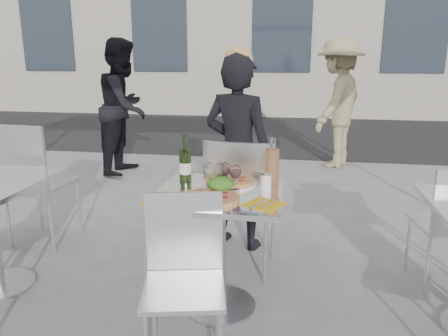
% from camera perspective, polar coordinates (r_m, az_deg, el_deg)
% --- Properties ---
extents(ground, '(80.00, 80.00, 0.00)m').
position_cam_1_polar(ground, '(2.83, -0.52, -17.71)').
color(ground, slate).
extents(street_asphalt, '(24.00, 5.00, 0.00)m').
position_cam_1_polar(street_asphalt, '(8.99, 6.66, 4.84)').
color(street_asphalt, black).
rests_on(street_asphalt, ground).
extents(main_table, '(0.72, 0.72, 0.75)m').
position_cam_1_polar(main_table, '(2.58, -0.55, -7.53)').
color(main_table, '#B7BABF').
rests_on(main_table, ground).
extents(chair_far, '(0.48, 0.49, 0.98)m').
position_cam_1_polar(chair_far, '(2.96, 2.18, -3.80)').
color(chair_far, silver).
rests_on(chair_far, ground).
extents(chair_near, '(0.46, 0.47, 0.85)m').
position_cam_1_polar(chair_near, '(2.21, -5.24, -12.63)').
color(chair_near, silver).
rests_on(chair_near, ground).
extents(side_chair_lfar, '(0.49, 0.51, 1.01)m').
position_cam_1_polar(side_chair_lfar, '(3.74, -23.78, -0.82)').
color(side_chair_lfar, silver).
rests_on(side_chair_lfar, ground).
extents(woman_diner, '(0.64, 0.52, 1.53)m').
position_cam_1_polar(woman_diner, '(3.41, 1.80, 1.96)').
color(woman_diner, black).
rests_on(woman_diner, ground).
extents(pedestrian_a, '(0.67, 0.85, 1.72)m').
position_cam_1_polar(pedestrian_a, '(5.79, -12.89, 7.77)').
color(pedestrian_a, black).
rests_on(pedestrian_a, ground).
extents(pedestrian_b, '(1.06, 1.29, 1.74)m').
position_cam_1_polar(pedestrian_b, '(6.17, 14.61, 8.19)').
color(pedestrian_b, '#90875D').
rests_on(pedestrian_b, ground).
extents(pizza_near, '(0.33, 0.33, 0.02)m').
position_cam_1_polar(pizza_near, '(2.37, -1.89, -3.85)').
color(pizza_near, '#DFAB57').
rests_on(pizza_near, main_table).
extents(pizza_far, '(0.33, 0.33, 0.03)m').
position_cam_1_polar(pizza_far, '(2.65, 0.78, -1.73)').
color(pizza_far, white).
rests_on(pizza_far, main_table).
extents(salad_plate, '(0.22, 0.22, 0.09)m').
position_cam_1_polar(salad_plate, '(2.50, -0.40, -2.24)').
color(salad_plate, white).
rests_on(salad_plate, main_table).
extents(wine_bottle, '(0.08, 0.08, 0.29)m').
position_cam_1_polar(wine_bottle, '(2.67, -5.10, 0.50)').
color(wine_bottle, '#2F481B').
rests_on(wine_bottle, main_table).
extents(carafe, '(0.08, 0.08, 0.29)m').
position_cam_1_polar(carafe, '(2.62, 6.31, 0.28)').
color(carafe, tan).
rests_on(carafe, main_table).
extents(sugar_shaker, '(0.06, 0.06, 0.11)m').
position_cam_1_polar(sugar_shaker, '(2.54, 5.48, -1.68)').
color(sugar_shaker, white).
rests_on(sugar_shaker, main_table).
extents(wineglass_white_a, '(0.07, 0.07, 0.16)m').
position_cam_1_polar(wineglass_white_a, '(2.54, -1.83, -0.29)').
color(wineglass_white_a, white).
rests_on(wineglass_white_a, main_table).
extents(wineglass_white_b, '(0.07, 0.07, 0.16)m').
position_cam_1_polar(wineglass_white_b, '(2.54, -0.52, -0.28)').
color(wineglass_white_b, white).
rests_on(wineglass_white_b, main_table).
extents(wineglass_red_a, '(0.07, 0.07, 0.16)m').
position_cam_1_polar(wineglass_red_a, '(2.54, 0.10, -0.25)').
color(wineglass_red_a, white).
rests_on(wineglass_red_a, main_table).
extents(wineglass_red_b, '(0.07, 0.07, 0.16)m').
position_cam_1_polar(wineglass_red_b, '(2.48, 1.52, -0.63)').
color(wineglass_red_b, white).
rests_on(wineglass_red_b, main_table).
extents(napkin_left, '(0.22, 0.22, 0.01)m').
position_cam_1_polar(napkin_left, '(2.37, -7.95, -4.21)').
color(napkin_left, gold).
rests_on(napkin_left, main_table).
extents(napkin_right, '(0.24, 0.24, 0.01)m').
position_cam_1_polar(napkin_right, '(2.30, 5.28, -4.71)').
color(napkin_right, gold).
rests_on(napkin_right, main_table).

